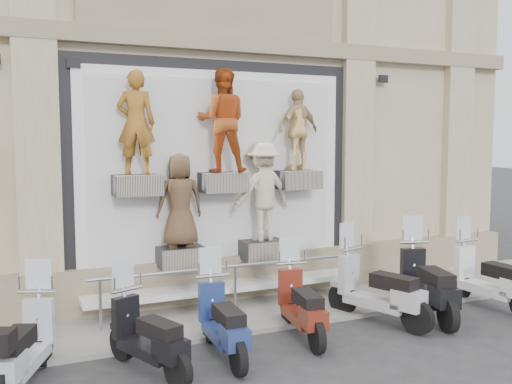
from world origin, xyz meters
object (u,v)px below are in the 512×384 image
Objects in this scene: scooter_f at (302,291)px; scooter_g at (379,275)px; guard_rail at (235,291)px; scooter_h at (428,270)px; scooter_d at (148,320)px; scooter_c at (23,329)px; scooter_e at (223,307)px; scooter_i at (491,265)px.

scooter_g reaches higher than scooter_f.
guard_rail is 3.37m from scooter_h.
scooter_g reaches higher than scooter_d.
scooter_c is 1.01× the size of scooter_f.
scooter_d is 0.85× the size of scooter_h.
scooter_f is (0.54, -1.42, 0.28)m from guard_rail.
scooter_e is at bearing -160.64° from scooter_f.
scooter_e is 0.90× the size of scooter_g.
scooter_g is (2.92, 0.33, 0.09)m from scooter_e.
scooter_g is (4.02, 0.43, 0.11)m from scooter_d.
scooter_g reaches higher than guard_rail.
scooter_d reaches higher than guard_rail.
scooter_i is at bearing -18.69° from guard_rail.
scooter_e is (-0.87, -1.67, 0.28)m from guard_rail.
guard_rail is 2.76× the size of scooter_e.
scooter_h is at bearing 173.69° from scooter_i.
scooter_h reaches higher than scooter_d.
scooter_g is at bearing 24.37° from scooter_c.
scooter_f is 3.88m from scooter_i.
scooter_f is at bearing 13.20° from scooter_e.
scooter_e is (2.61, -0.10, -0.01)m from scooter_c.
guard_rail is 2.41× the size of scooter_h.
scooter_c is at bearing -168.50° from scooter_f.
scooter_f is 2.49m from scooter_h.
scooter_e is 5.29m from scooter_i.
scooter_c is 0.89× the size of scooter_h.
scooter_d is 1.10m from scooter_e.
scooter_h reaches higher than scooter_i.
scooter_e is at bearing 166.95° from scooter_g.
scooter_c reaches higher than guard_rail.
scooter_e is at bearing -15.33° from scooter_d.
scooter_h is at bearing -16.67° from scooter_d.
scooter_i is at bearing -18.17° from scooter_d.
guard_rail is at bearing 46.30° from scooter_c.
scooter_d is at bearing 179.14° from scooter_i.
scooter_h is at bearing -24.19° from scooter_g.
scooter_c is at bearing 162.95° from scooter_g.
scooter_i is (2.37, -0.15, -0.01)m from scooter_g.
scooter_e reaches higher than guard_rail.
scooter_e is 1.43m from scooter_f.
scooter_g reaches higher than scooter_c.
guard_rail is 2.74× the size of scooter_f.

